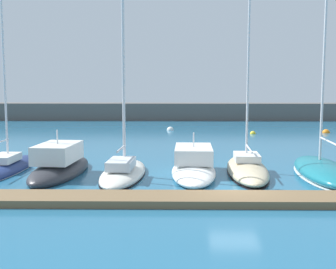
{
  "coord_description": "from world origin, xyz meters",
  "views": [
    {
      "loc": [
        -3.07,
        -21.62,
        5.56
      ],
      "look_at": [
        -3.44,
        4.86,
        2.42
      ],
      "focal_mm": 46.88,
      "sensor_mm": 36.0,
      "label": 1
    }
  ],
  "objects": [
    {
      "name": "sailboat_navy_nearest",
      "position": [
        -13.81,
        5.52,
        0.23
      ],
      "size": [
        2.77,
        9.73,
        16.47
      ],
      "rotation": [
        0.0,
        0.0,
        1.53
      ],
      "color": "navy",
      "rests_on": "ground_plane"
    },
    {
      "name": "motorboat_charcoal_second",
      "position": [
        -10.0,
        4.5,
        0.52
      ],
      "size": [
        3.26,
        8.24,
        3.19
      ],
      "rotation": [
        0.0,
        0.0,
        1.49
      ],
      "color": "#2D2D33",
      "rests_on": "ground_plane"
    },
    {
      "name": "sailboat_teal_sixth",
      "position": [
        5.84,
        4.35,
        0.39
      ],
      "size": [
        3.47,
        8.96,
        17.36
      ],
      "rotation": [
        0.0,
        0.0,
        1.5
      ],
      "color": "#19707F",
      "rests_on": "ground_plane"
    },
    {
      "name": "mooring_buoy_white",
      "position": [
        -3.51,
        29.62,
        0.0
      ],
      "size": [
        0.82,
        0.82,
        0.82
      ],
      "primitive_type": "sphere",
      "color": "white",
      "rests_on": "ground_plane"
    },
    {
      "name": "ground_plane",
      "position": [
        0.0,
        0.0,
        0.0
      ],
      "size": [
        120.0,
        120.0,
        0.0
      ],
      "primitive_type": "plane",
      "color": "#236084"
    },
    {
      "name": "sailboat_sand_fifth",
      "position": [
        1.42,
        4.91,
        0.4
      ],
      "size": [
        2.91,
        8.8,
        18.74
      ],
      "rotation": [
        0.0,
        0.0,
        1.51
      ],
      "color": "beige",
      "rests_on": "ground_plane"
    },
    {
      "name": "breakwater_seawall",
      "position": [
        0.0,
        44.03,
        1.26
      ],
      "size": [
        108.0,
        3.51,
        2.53
      ],
      "primitive_type": "cube",
      "color": "#5B5651",
      "rests_on": "ground_plane"
    },
    {
      "name": "mooring_buoy_yellow",
      "position": [
        5.56,
        26.06,
        0.0
      ],
      "size": [
        0.63,
        0.63,
        0.63
      ],
      "primitive_type": "sphere",
      "color": "yellow",
      "rests_on": "ground_plane"
    },
    {
      "name": "mooring_buoy_orange",
      "position": [
        13.86,
        27.06,
        0.0
      ],
      "size": [
        0.83,
        0.83,
        0.83
      ],
      "primitive_type": "sphere",
      "color": "orange",
      "rests_on": "ground_plane"
    },
    {
      "name": "motorboat_white_fourth",
      "position": [
        -1.88,
        4.67,
        0.52
      ],
      "size": [
        2.89,
        8.15,
        2.74
      ],
      "rotation": [
        0.0,
        0.0,
        1.54
      ],
      "color": "white",
      "rests_on": "ground_plane"
    },
    {
      "name": "sailboat_ivory_third",
      "position": [
        -6.08,
        3.93,
        0.36
      ],
      "size": [
        2.87,
        8.04,
        14.32
      ],
      "rotation": [
        0.0,
        0.0,
        1.52
      ],
      "color": "silver",
      "rests_on": "ground_plane"
    },
    {
      "name": "dock_pier",
      "position": [
        0.0,
        -1.73,
        0.18
      ],
      "size": [
        32.65,
        2.16,
        0.35
      ],
      "primitive_type": "cube",
      "color": "brown",
      "rests_on": "ground_plane"
    }
  ]
}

